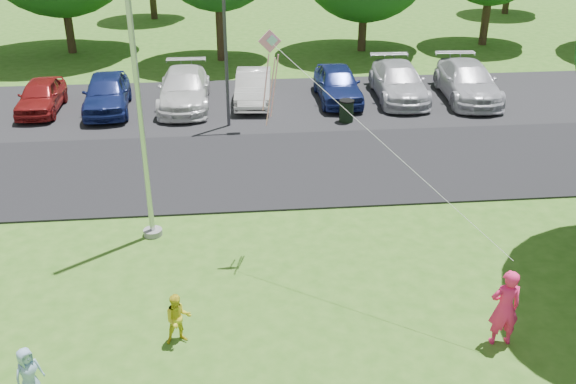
{
  "coord_description": "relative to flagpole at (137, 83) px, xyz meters",
  "views": [
    {
      "loc": [
        -1.36,
        -10.09,
        8.62
      ],
      "look_at": [
        0.02,
        4.0,
        1.6
      ],
      "focal_mm": 40.0,
      "sensor_mm": 36.0,
      "label": 1
    }
  ],
  "objects": [
    {
      "name": "ground",
      "position": [
        3.5,
        -5.0,
        -4.17
      ],
      "size": [
        120.0,
        120.0,
        0.0
      ],
      "primitive_type": "plane",
      "color": "#34671B",
      "rests_on": "ground"
    },
    {
      "name": "park_road",
      "position": [
        3.5,
        4.0,
        -4.14
      ],
      "size": [
        60.0,
        6.0,
        0.06
      ],
      "primitive_type": "cube",
      "color": "black",
      "rests_on": "ground"
    },
    {
      "name": "parking_strip",
      "position": [
        3.5,
        10.5,
        -4.14
      ],
      "size": [
        42.0,
        7.0,
        0.06
      ],
      "primitive_type": "cube",
      "color": "black",
      "rests_on": "ground"
    },
    {
      "name": "flagpole",
      "position": [
        0.0,
        0.0,
        0.0
      ],
      "size": [
        0.5,
        0.5,
        10.0
      ],
      "color": "#B7BABF",
      "rests_on": "ground"
    },
    {
      "name": "street_lamp",
      "position": [
        2.39,
        8.01,
        -0.48
      ],
      "size": [
        1.73,
        0.24,
        6.14
      ],
      "rotation": [
        0.0,
        0.0,
        0.04
      ],
      "color": "#3F3F44",
      "rests_on": "ground"
    },
    {
      "name": "trash_can",
      "position": [
        6.66,
        8.0,
        -3.7
      ],
      "size": [
        0.58,
        0.58,
        0.92
      ],
      "rotation": [
        0.0,
        0.0,
        -0.28
      ],
      "color": "black",
      "rests_on": "ground"
    },
    {
      "name": "parked_cars",
      "position": [
        4.42,
        10.48,
        -3.39
      ],
      "size": [
        19.54,
        5.45,
        1.48
      ],
      "color": "maroon",
      "rests_on": "ground"
    },
    {
      "name": "woman",
      "position": [
        7.47,
        -5.13,
        -3.3
      ],
      "size": [
        0.64,
        0.42,
        1.74
      ],
      "primitive_type": "imported",
      "rotation": [
        0.0,
        0.0,
        3.14
      ],
      "color": "#FF2169",
      "rests_on": "ground"
    },
    {
      "name": "child_yellow",
      "position": [
        0.95,
        -4.46,
        -3.6
      ],
      "size": [
        0.63,
        0.54,
        1.13
      ],
      "primitive_type": "imported",
      "rotation": [
        0.0,
        0.0,
        0.23
      ],
      "color": "yellow",
      "rests_on": "ground"
    },
    {
      "name": "child_blue",
      "position": [
        -1.66,
        -5.76,
        -3.63
      ],
      "size": [
        0.61,
        0.62,
        1.08
      ],
      "primitive_type": "imported",
      "rotation": [
        0.0,
        0.0,
        0.81
      ],
      "color": "#8DB2D8",
      "rests_on": "ground"
    },
    {
      "name": "kite",
      "position": [
        3.27,
        -1.09,
        0.6
      ],
      "size": [
        4.62,
        4.42,
        3.61
      ],
      "rotation": [
        0.0,
        0.0,
        0.01
      ],
      "color": "pink",
      "rests_on": "ground"
    }
  ]
}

